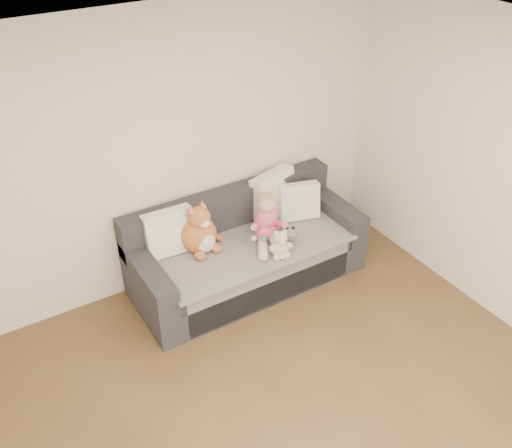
{
  "coord_description": "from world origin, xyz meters",
  "views": [
    {
      "loc": [
        -1.61,
        -1.72,
        3.59
      ],
      "look_at": [
        0.59,
        1.87,
        0.75
      ],
      "focal_mm": 40.0,
      "sensor_mm": 36.0,
      "label": 1
    }
  ],
  "objects_px": {
    "plush_cat": "(200,232)",
    "sippy_cup": "(264,241)",
    "toddler": "(267,222)",
    "sofa": "(246,253)",
    "teddy_bear": "(280,246)"
  },
  "relations": [
    {
      "from": "plush_cat",
      "to": "teddy_bear",
      "type": "distance_m",
      "value": 0.73
    },
    {
      "from": "plush_cat",
      "to": "sippy_cup",
      "type": "xyz_separation_m",
      "value": [
        0.52,
        -0.27,
        -0.13
      ]
    },
    {
      "from": "plush_cat",
      "to": "sippy_cup",
      "type": "distance_m",
      "value": 0.59
    },
    {
      "from": "sofa",
      "to": "plush_cat",
      "type": "height_order",
      "value": "plush_cat"
    },
    {
      "from": "teddy_bear",
      "to": "sippy_cup",
      "type": "height_order",
      "value": "teddy_bear"
    },
    {
      "from": "sofa",
      "to": "plush_cat",
      "type": "xyz_separation_m",
      "value": [
        -0.43,
        0.07,
        0.35
      ]
    },
    {
      "from": "teddy_bear",
      "to": "sippy_cup",
      "type": "relative_size",
      "value": 2.43
    },
    {
      "from": "toddler",
      "to": "teddy_bear",
      "type": "relative_size",
      "value": 1.77
    },
    {
      "from": "toddler",
      "to": "sippy_cup",
      "type": "xyz_separation_m",
      "value": [
        -0.08,
        -0.07,
        -0.14
      ]
    },
    {
      "from": "plush_cat",
      "to": "sippy_cup",
      "type": "bearing_deg",
      "value": -36.0
    },
    {
      "from": "toddler",
      "to": "plush_cat",
      "type": "bearing_deg",
      "value": -175.1
    },
    {
      "from": "toddler",
      "to": "sippy_cup",
      "type": "distance_m",
      "value": 0.18
    },
    {
      "from": "sofa",
      "to": "teddy_bear",
      "type": "height_order",
      "value": "sofa"
    },
    {
      "from": "sofa",
      "to": "sippy_cup",
      "type": "xyz_separation_m",
      "value": [
        0.08,
        -0.2,
        0.22
      ]
    },
    {
      "from": "plush_cat",
      "to": "sippy_cup",
      "type": "relative_size",
      "value": 4.47
    }
  ]
}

